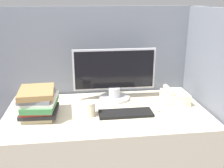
{
  "coord_description": "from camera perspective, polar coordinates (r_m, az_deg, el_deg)",
  "views": [
    {
      "loc": [
        -0.18,
        -1.29,
        1.51
      ],
      "look_at": [
        0.04,
        0.41,
        0.94
      ],
      "focal_mm": 42.0,
      "sensor_mm": 36.0,
      "label": 1
    }
  ],
  "objects": [
    {
      "name": "mouse",
      "position": [
        1.85,
        10.74,
        -5.53
      ],
      "size": [
        0.07,
        0.04,
        0.03
      ],
      "color": "silver",
      "rests_on": "desk"
    },
    {
      "name": "keyboard",
      "position": [
        1.78,
        2.99,
        -6.39
      ],
      "size": [
        0.36,
        0.13,
        0.02
      ],
      "color": "black",
      "rests_on": "desk"
    },
    {
      "name": "desk_telephone",
      "position": [
        2.02,
        13.44,
        -2.7
      ],
      "size": [
        0.17,
        0.21,
        0.12
      ],
      "color": "beige",
      "rests_on": "desk"
    },
    {
      "name": "book_stack",
      "position": [
        1.79,
        -15.67,
        -3.91
      ],
      "size": [
        0.25,
        0.31,
        0.19
      ],
      "color": "#C6B78C",
      "rests_on": "desk"
    },
    {
      "name": "paper_pile",
      "position": [
        1.83,
        14.87,
        -6.44
      ],
      "size": [
        0.24,
        0.28,
        0.02
      ],
      "color": "white",
      "rests_on": "desk"
    },
    {
      "name": "cubicle_panel_right",
      "position": [
        2.09,
        19.35,
        -4.96
      ],
      "size": [
        0.04,
        0.81,
        1.45
      ],
      "color": "slate",
      "rests_on": "ground_plane"
    },
    {
      "name": "coffee_cup",
      "position": [
        1.76,
        -4.97,
        -5.39
      ],
      "size": [
        0.08,
        0.08,
        0.1
      ],
      "color": "beige",
      "rests_on": "desk"
    },
    {
      "name": "monitor",
      "position": [
        1.99,
        0.54,
        1.57
      ],
      "size": [
        0.63,
        0.23,
        0.39
      ],
      "color": "#B7B7BC",
      "rests_on": "desk"
    },
    {
      "name": "desk",
      "position": [
        2.03,
        -1.09,
        -15.7
      ],
      "size": [
        1.4,
        0.75,
        0.76
      ],
      "color": "beige",
      "rests_on": "ground_plane"
    },
    {
      "name": "cubicle_panel_rear",
      "position": [
        2.24,
        -2.33,
        -2.32
      ],
      "size": [
        1.8,
        0.04,
        1.45
      ],
      "color": "slate",
      "rests_on": "ground_plane"
    }
  ]
}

